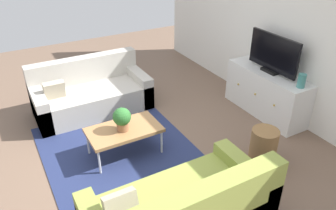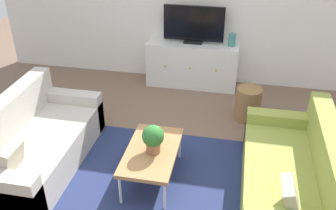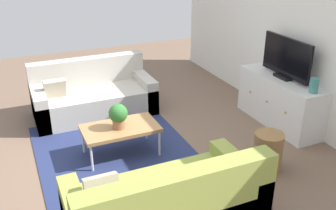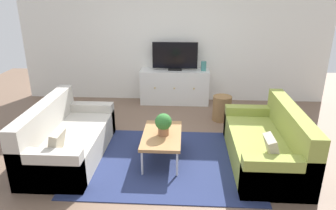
% 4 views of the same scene
% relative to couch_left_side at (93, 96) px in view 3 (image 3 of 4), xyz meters
% --- Properties ---
extents(ground_plane, '(10.00, 10.00, 0.00)m').
position_rel_couch_left_side_xyz_m(ground_plane, '(1.44, 0.10, -0.27)').
color(ground_plane, brown).
extents(wall_back, '(6.40, 0.12, 2.70)m').
position_rel_couch_left_side_xyz_m(wall_back, '(1.44, 2.65, 1.08)').
color(wall_back, silver).
rests_on(wall_back, ground_plane).
extents(area_rug, '(2.50, 1.90, 0.01)m').
position_rel_couch_left_side_xyz_m(area_rug, '(1.44, -0.05, -0.26)').
color(area_rug, navy).
rests_on(area_rug, ground_plane).
extents(couch_left_side, '(0.87, 1.78, 0.81)m').
position_rel_couch_left_side_xyz_m(couch_left_side, '(0.00, 0.00, 0.00)').
color(couch_left_side, '#B2ADA3').
rests_on(couch_left_side, ground_plane).
extents(couch_right_side, '(0.87, 1.78, 0.81)m').
position_rel_couch_left_side_xyz_m(couch_right_side, '(2.88, 0.00, 0.00)').
color(couch_right_side, olive).
rests_on(couch_right_side, ground_plane).
extents(coffee_table, '(0.53, 0.93, 0.39)m').
position_rel_couch_left_side_xyz_m(coffee_table, '(1.39, 0.02, 0.10)').
color(coffee_table, '#A37547').
rests_on(coffee_table, ground_plane).
extents(potted_plant, '(0.23, 0.23, 0.31)m').
position_rel_couch_left_side_xyz_m(potted_plant, '(1.41, -0.00, 0.30)').
color(potted_plant, '#936042').
rests_on(potted_plant, coffee_table).
extents(tv_console, '(1.42, 0.47, 0.71)m').
position_rel_couch_left_side_xyz_m(tv_console, '(1.48, 2.37, 0.09)').
color(tv_console, silver).
rests_on(tv_console, ground_plane).
extents(flat_screen_tv, '(0.92, 0.16, 0.57)m').
position_rel_couch_left_side_xyz_m(flat_screen_tv, '(1.48, 2.39, 0.72)').
color(flat_screen_tv, black).
rests_on(flat_screen_tv, tv_console).
extents(glass_vase, '(0.11, 0.11, 0.19)m').
position_rel_couch_left_side_xyz_m(glass_vase, '(2.07, 2.37, 0.54)').
color(glass_vase, teal).
rests_on(glass_vase, tv_console).
extents(wicker_basket, '(0.34, 0.34, 0.46)m').
position_rel_couch_left_side_xyz_m(wicker_basket, '(2.38, 1.49, -0.04)').
color(wicker_basket, olive).
rests_on(wicker_basket, ground_plane).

